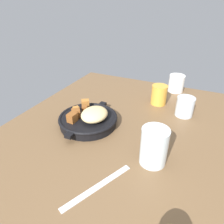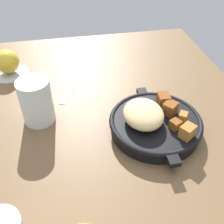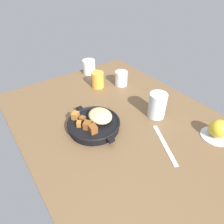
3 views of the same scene
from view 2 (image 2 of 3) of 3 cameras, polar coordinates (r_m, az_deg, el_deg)
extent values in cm
cube|color=brown|center=(64.16, -1.29, -4.85)|extent=(104.90, 79.39, 2.40)
cylinder|color=black|center=(63.23, 9.11, -2.79)|extent=(20.63, 20.63, 3.20)
torus|color=black|center=(62.33, 9.24, -1.89)|extent=(21.42, 21.42, 1.20)
cube|color=black|center=(70.88, 6.39, 4.14)|extent=(2.64, 2.40, 1.20)
cube|color=black|center=(55.22, 12.90, -9.98)|extent=(2.64, 2.40, 1.20)
ellipsoid|color=#DBBC7F|center=(60.27, 6.69, -0.40)|extent=(10.64, 9.01, 4.08)
cube|color=#A86B2D|center=(58.74, 15.72, -4.02)|extent=(3.69, 3.83, 2.95)
cube|color=brown|center=(63.45, 12.32, 0.59)|extent=(4.01, 4.03, 2.96)
cube|color=brown|center=(60.39, 13.27, -2.58)|extent=(2.81, 2.79, 2.06)
cube|color=brown|center=(65.65, 10.85, 2.48)|extent=(3.32, 2.90, 3.14)
cube|color=#A86B2D|center=(62.61, 14.82, -1.03)|extent=(2.76, 2.65, 2.16)
cylinder|color=#B7BABF|center=(88.69, -20.81, 7.82)|extent=(11.24, 11.24, 0.60)
sphere|color=gold|center=(86.85, -21.40, 9.94)|extent=(7.07, 7.07, 7.07)
cube|color=silver|center=(79.64, -7.72, 6.32)|extent=(19.64, 10.33, 0.36)
cylinder|color=silver|center=(65.26, -15.75, 2.17)|extent=(7.58, 7.58, 11.13)
camera|label=1|loc=(0.97, -25.14, 35.92)|focal=32.39mm
camera|label=3|loc=(1.09, 22.21, 44.33)|focal=32.16mm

